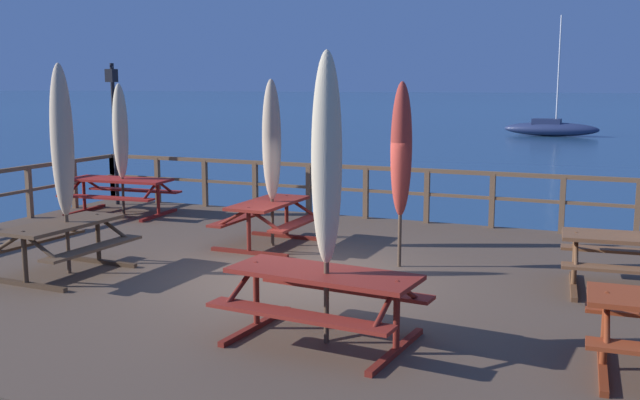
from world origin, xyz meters
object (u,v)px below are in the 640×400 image
(picnic_table_front_left, at_px, (120,188))
(sailboat_distant, at_px, (551,128))
(patio_umbrella_short_back, at_px, (272,141))
(patio_umbrella_short_mid, at_px, (401,150))
(lamp_post_hooked, at_px, (114,112))
(patio_umbrella_tall_back_left, at_px, (327,161))
(picnic_table_mid_right, at_px, (269,214))
(patio_umbrella_tall_front, at_px, (120,132))
(picnic_table_front_right, at_px, (63,237))
(picnic_table_mid_centre, at_px, (323,290))
(patio_umbrella_short_front, at_px, (62,142))

(picnic_table_front_left, bearing_deg, sailboat_distant, 82.09)
(patio_umbrella_short_back, bearing_deg, patio_umbrella_short_mid, -12.90)
(lamp_post_hooked, bearing_deg, patio_umbrella_tall_back_left, -39.22)
(picnic_table_mid_right, bearing_deg, patio_umbrella_short_back, 33.00)
(patio_umbrella_tall_front, distance_m, sailboat_distant, 37.77)
(picnic_table_front_left, xyz_separation_m, picnic_table_mid_right, (4.28, -1.49, -0.01))
(picnic_table_front_right, relative_size, patio_umbrella_short_mid, 0.66)
(sailboat_distant, bearing_deg, patio_umbrella_tall_front, -97.81)
(picnic_table_front_right, relative_size, patio_umbrella_short_back, 0.65)
(patio_umbrella_tall_front, relative_size, sailboat_distant, 0.36)
(picnic_table_mid_centre, distance_m, lamp_post_hooked, 10.08)
(picnic_table_mid_right, relative_size, patio_umbrella_short_mid, 0.64)
(patio_umbrella_short_front, distance_m, patio_umbrella_short_back, 3.41)
(patio_umbrella_short_back, xyz_separation_m, sailboat_distant, (0.86, 38.83, -1.90))
(patio_umbrella_tall_front, bearing_deg, sailboat_distant, 82.19)
(picnic_table_mid_centre, xyz_separation_m, patio_umbrella_short_front, (-4.51, 1.15, 1.37))
(patio_umbrella_short_front, relative_size, lamp_post_hooked, 0.95)
(picnic_table_front_left, xyz_separation_m, patio_umbrella_tall_front, (0.07, 0.00, 1.18))
(patio_umbrella_short_mid, bearing_deg, picnic_table_mid_right, 168.16)
(patio_umbrella_short_back, bearing_deg, patio_umbrella_tall_front, 161.15)
(picnic_table_front_left, relative_size, patio_umbrella_tall_back_left, 0.74)
(picnic_table_front_left, relative_size, picnic_table_mid_right, 1.29)
(picnic_table_mid_centre, height_order, sailboat_distant, sailboat_distant)
(picnic_table_front_left, xyz_separation_m, sailboat_distant, (5.20, 37.37, -0.67))
(picnic_table_mid_centre, height_order, patio_umbrella_tall_back_left, patio_umbrella_tall_back_left)
(lamp_post_hooked, height_order, sailboat_distant, sailboat_distant)
(picnic_table_mid_right, distance_m, sailboat_distant, 38.88)
(picnic_table_front_right, xyz_separation_m, patio_umbrella_tall_front, (-2.34, 4.34, 1.20))
(picnic_table_front_right, height_order, lamp_post_hooked, lamp_post_hooked)
(picnic_table_front_right, height_order, patio_umbrella_tall_front, patio_umbrella_tall_front)
(picnic_table_mid_centre, xyz_separation_m, patio_umbrella_tall_front, (-6.86, 5.43, 1.19))
(patio_umbrella_tall_front, distance_m, lamp_post_hooked, 1.27)
(picnic_table_front_right, bearing_deg, picnic_table_front_left, 118.98)
(patio_umbrella_short_mid, bearing_deg, picnic_table_front_right, -151.79)
(picnic_table_mid_right, height_order, patio_umbrella_tall_back_left, patio_umbrella_tall_back_left)
(picnic_table_front_left, bearing_deg, patio_umbrella_tall_back_left, -38.06)
(patio_umbrella_short_front, bearing_deg, picnic_table_mid_centre, -14.34)
(patio_umbrella_short_front, height_order, patio_umbrella_short_mid, patio_umbrella_short_front)
(patio_umbrella_short_front, distance_m, lamp_post_hooked, 6.06)
(picnic_table_front_left, bearing_deg, picnic_table_mid_right, -19.19)
(picnic_table_front_right, xyz_separation_m, patio_umbrella_short_back, (1.93, 2.89, 1.24))
(patio_umbrella_tall_front, relative_size, patio_umbrella_short_back, 0.97)
(patio_umbrella_short_back, bearing_deg, picnic_table_mid_centre, -56.81)
(picnic_table_front_right, xyz_separation_m, picnic_table_mid_centre, (4.53, -1.08, 0.01))
(patio_umbrella_short_front, height_order, patio_umbrella_short_back, patio_umbrella_short_front)
(picnic_table_mid_right, xyz_separation_m, patio_umbrella_short_mid, (2.48, -0.52, 1.21))
(patio_umbrella_short_front, xyz_separation_m, patio_umbrella_tall_back_left, (4.57, -1.20, 0.03))
(picnic_table_front_right, bearing_deg, picnic_table_mid_centre, -13.44)
(picnic_table_mid_right, xyz_separation_m, sailboat_distant, (0.92, 38.86, -0.66))
(picnic_table_mid_centre, height_order, picnic_table_mid_right, same)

